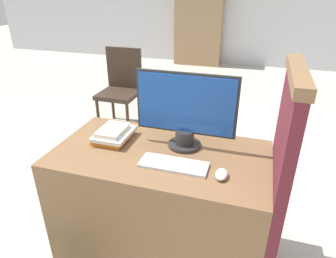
{
  "coord_description": "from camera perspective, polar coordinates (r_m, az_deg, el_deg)",
  "views": [
    {
      "loc": [
        0.47,
        -1.04,
        1.61
      ],
      "look_at": [
        0.06,
        0.29,
        0.93
      ],
      "focal_mm": 32.0,
      "sensor_mm": 36.0,
      "label": 1
    }
  ],
  "objects": [
    {
      "name": "desk",
      "position": [
        1.89,
        -1.35,
        -14.38
      ],
      "size": [
        1.2,
        0.65,
        0.76
      ],
      "color": "brown",
      "rests_on": "ground_plane"
    },
    {
      "name": "carrel_divider",
      "position": [
        1.64,
        19.68,
        -11.26
      ],
      "size": [
        0.07,
        0.57,
        1.3
      ],
      "color": "#5B1E28",
      "rests_on": "ground_plane"
    },
    {
      "name": "monitor",
      "position": [
        1.64,
        3.34,
        3.41
      ],
      "size": [
        0.56,
        0.19,
        0.43
      ],
      "color": "#282828",
      "rests_on": "desk"
    },
    {
      "name": "keyboard",
      "position": [
        1.55,
        1.08,
        -6.81
      ],
      "size": [
        0.35,
        0.13,
        0.02
      ],
      "color": "silver",
      "rests_on": "desk"
    },
    {
      "name": "mouse",
      "position": [
        1.49,
        10.16,
        -8.5
      ],
      "size": [
        0.06,
        0.1,
        0.03
      ],
      "color": "silver",
      "rests_on": "desk"
    },
    {
      "name": "book_stack",
      "position": [
        1.82,
        -10.37,
        -0.95
      ],
      "size": [
        0.2,
        0.25,
        0.08
      ],
      "color": "orange",
      "rests_on": "desk"
    },
    {
      "name": "far_chair",
      "position": [
        3.66,
        -8.93,
        8.31
      ],
      "size": [
        0.44,
        0.44,
        0.93
      ],
      "rotation": [
        0.0,
        0.0,
        -0.95
      ],
      "color": "#38281E",
      "rests_on": "ground_plane"
    },
    {
      "name": "bookshelf_far",
      "position": [
        6.61,
        5.88,
        19.18
      ],
      "size": [
        0.97,
        0.32,
        1.65
      ],
      "color": "#9E7A56",
      "rests_on": "ground_plane"
    }
  ]
}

